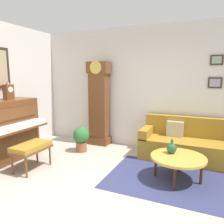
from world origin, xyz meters
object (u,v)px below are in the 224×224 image
grandfather_clock (99,106)px  green_jug (172,148)px  coffee_table (178,158)px  couch (189,144)px  piano (2,131)px  potted_plant (81,137)px  mantel_clock (8,91)px  piano_bench (31,148)px

grandfather_clock → green_jug: size_ratio=8.46×
coffee_table → couch: bearing=85.6°
piano → potted_plant: size_ratio=2.57×
mantel_clock → potted_plant: size_ratio=0.68×
couch → coffee_table: 1.06m
piano → grandfather_clock: grandfather_clock is taller
grandfather_clock → potted_plant: grandfather_clock is taller
couch → green_jug: bearing=-102.1°
grandfather_clock → potted_plant: bearing=-99.5°
grandfather_clock → piano_bench: bearing=-102.9°
piano_bench → mantel_clock: mantel_clock is taller
green_jug → potted_plant: bearing=167.9°
grandfather_clock → green_jug: (1.93, -1.11, -0.47)m
couch → coffee_table: (-0.08, -1.05, 0.06)m
piano → couch: piano is taller
potted_plant → grandfather_clock: bearing=80.5°
coffee_table → potted_plant: (-2.16, 0.54, -0.05)m
piano_bench → coffee_table: 2.56m
mantel_clock → potted_plant: (1.13, 0.88, -1.07)m
piano_bench → potted_plant: 1.23m
couch → coffee_table: size_ratio=2.16×
couch → mantel_clock: (-3.37, -1.39, 1.08)m
couch → potted_plant: (-2.25, -0.51, 0.01)m
piano → mantel_clock: bearing=89.4°
piano → potted_plant: 1.61m
coffee_table → green_jug: size_ratio=3.67×
piano_bench → grandfather_clock: bearing=77.1°
piano → grandfather_clock: size_ratio=0.71×
coffee_table → potted_plant: bearing=166.0°
piano_bench → coffee_table: bearing=14.5°
green_jug → piano: bearing=-168.0°
piano_bench → green_jug: size_ratio=2.92×
grandfather_clock → mantel_clock: size_ratio=5.34×
grandfather_clock → coffee_table: grandfather_clock is taller
coffee_table → piano_bench: bearing=-165.5°
piano → piano_bench: piano is taller
potted_plant → mantel_clock: bearing=-142.1°
coffee_table → mantel_clock: 3.46m
couch → potted_plant: couch is taller
green_jug → grandfather_clock: bearing=150.2°
piano_bench → green_jug: bearing=17.6°
green_jug → potted_plant: (-2.04, 0.44, -0.17)m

